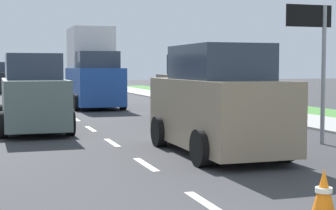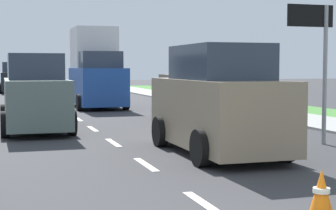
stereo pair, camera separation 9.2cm
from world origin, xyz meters
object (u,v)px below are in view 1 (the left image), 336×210
object	(u,v)px
delivery_truck	(93,71)
car_oncoming_third	(10,78)
car_parked_far	(198,89)
traffic_cone_far	(324,194)
car_outgoing_ahead	(217,104)
lane_direction_sign	(315,40)
car_oncoming_lead	(33,95)

from	to	relation	value
delivery_truck	car_oncoming_third	xyz separation A→B (m)	(-3.10, 15.59, -0.62)
car_parked_far	car_oncoming_third	size ratio (longest dim) A/B	0.89
traffic_cone_far	car_outgoing_ahead	bearing A→B (deg)	82.11
car_outgoing_ahead	car_oncoming_third	distance (m)	29.25
traffic_cone_far	car_outgoing_ahead	size ratio (longest dim) A/B	0.14
lane_direction_sign	traffic_cone_far	distance (m)	6.67
car_parked_far	car_outgoing_ahead	xyz separation A→B (m)	(-2.22, -6.92, 0.00)
delivery_truck	car_parked_far	bearing A→B (deg)	-69.52
delivery_truck	car_oncoming_third	size ratio (longest dim) A/B	1.07
lane_direction_sign	traffic_cone_far	bearing A→B (deg)	-121.60
car_outgoing_ahead	car_parked_far	bearing A→B (deg)	72.17
traffic_cone_far	car_parked_far	distance (m)	12.11
lane_direction_sign	car_oncoming_lead	xyz separation A→B (m)	(-5.98, 4.70, -1.41)
delivery_truck	car_oncoming_third	bearing A→B (deg)	101.26
car_oncoming_lead	car_oncoming_third	xyz separation A→B (m)	(0.01, 23.80, -0.01)
lane_direction_sign	car_outgoing_ahead	distance (m)	3.03
car_outgoing_ahead	traffic_cone_far	bearing A→B (deg)	-97.89
delivery_truck	car_outgoing_ahead	xyz separation A→B (m)	(0.22, -13.47, -0.57)
traffic_cone_far	car_oncoming_third	distance (m)	33.99
lane_direction_sign	delivery_truck	size ratio (longest dim) A/B	0.70
delivery_truck	car_oncoming_lead	size ratio (longest dim) A/B	1.07
lane_direction_sign	car_oncoming_third	xyz separation A→B (m)	(-5.97, 28.50, -1.42)
car_oncoming_third	traffic_cone_far	bearing A→B (deg)	-85.51
lane_direction_sign	traffic_cone_far	size ratio (longest dim) A/B	5.37
car_parked_far	delivery_truck	bearing A→B (deg)	110.48
traffic_cone_far	car_oncoming_third	bearing A→B (deg)	94.49
delivery_truck	car_outgoing_ahead	distance (m)	13.48
car_parked_far	traffic_cone_far	bearing A→B (deg)	-103.85
car_parked_far	car_oncoming_third	xyz separation A→B (m)	(-5.55, 22.15, -0.04)
delivery_truck	car_oncoming_lead	xyz separation A→B (m)	(-3.11, -8.20, -0.61)
car_outgoing_ahead	car_oncoming_third	world-z (taller)	car_outgoing_ahead
car_outgoing_ahead	car_oncoming_third	bearing A→B (deg)	96.53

